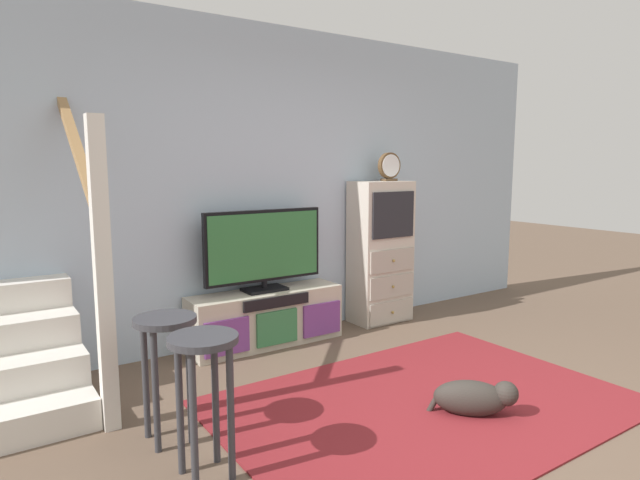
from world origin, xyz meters
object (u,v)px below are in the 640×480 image
Objects in this scene: bar_stool_far at (166,349)px; television at (264,248)px; media_console at (266,318)px; dog at (475,397)px; side_cabinet at (381,252)px; desk_clock at (389,167)px; bar_stool_near at (204,373)px.

television is at bearing 43.14° from bar_stool_far.
media_console reaches higher than dog.
television is at bearing 179.38° from side_cabinet.
bar_stool_near is at bearing -148.22° from desk_clock.
bar_stool_far is 1.86m from dog.
media_console is 1.34m from side_cabinet.
bar_stool_far reaches higher than media_console.
television is at bearing 103.02° from dog.
television is 1.27m from side_cabinet.
television is (-0.00, 0.02, 0.60)m from media_console.
side_cabinet is at bearing -0.62° from television.
desk_clock reaches higher than television.
media_console is 0.60m from television.
bar_stool_near is 1.02× the size of bar_stool_far.
media_console is 1.98m from bar_stool_near.
desk_clock is at bearing 23.41° from bar_stool_far.
side_cabinet is 3.00× the size of dog.
bar_stool_far is (-1.21, -1.13, -0.31)m from television.
side_cabinet reaches higher than bar_stool_far.
media_console is 1.92m from dog.
desk_clock is at bearing 31.78° from bar_stool_near.
desk_clock is 2.49m from dog.
desk_clock reaches higher than bar_stool_near.
television reaches higher than dog.
bar_stool_near is at bearing -126.88° from media_console.
side_cabinet is 0.83m from desk_clock.
media_console is 1.85m from desk_clock.
desk_clock is at bearing -1.23° from television.
desk_clock is (1.34, -0.00, 1.27)m from media_console.
desk_clock reaches higher than bar_stool_far.
desk_clock is (0.08, -0.01, 0.82)m from side_cabinet.
side_cabinet is 1.93× the size of bar_stool_far.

